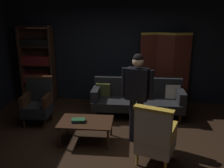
# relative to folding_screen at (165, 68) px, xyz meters

# --- Properties ---
(ground_plane) EXTENTS (10.00, 10.00, 0.00)m
(ground_plane) POSITION_rel_folding_screen_xyz_m (-1.24, -2.23, -0.99)
(ground_plane) COLOR black
(back_wall) EXTENTS (7.20, 0.10, 2.80)m
(back_wall) POSITION_rel_folding_screen_xyz_m (-1.24, 0.22, 0.41)
(back_wall) COLOR black
(back_wall) RESTS_ON ground_plane
(folding_screen) EXTENTS (1.30, 0.21, 1.90)m
(folding_screen) POSITION_rel_folding_screen_xyz_m (0.00, 0.00, 0.00)
(folding_screen) COLOR #5B2319
(folding_screen) RESTS_ON ground_plane
(bookshelf) EXTENTS (0.90, 0.32, 2.05)m
(bookshelf) POSITION_rel_folding_screen_xyz_m (-3.39, -0.03, 0.08)
(bookshelf) COLOR #382114
(bookshelf) RESTS_ON ground_plane
(velvet_couch) EXTENTS (2.12, 0.78, 0.88)m
(velvet_couch) POSITION_rel_folding_screen_xyz_m (-0.69, -0.77, -0.53)
(velvet_couch) COLOR #382114
(velvet_couch) RESTS_ON ground_plane
(coffee_table) EXTENTS (1.00, 0.64, 0.42)m
(coffee_table) POSITION_rel_folding_screen_xyz_m (-1.67, -2.14, -0.61)
(coffee_table) COLOR #382114
(coffee_table) RESTS_ON ground_plane
(armchair_gilt_accent) EXTENTS (0.74, 0.74, 1.04)m
(armchair_gilt_accent) POSITION_rel_folding_screen_xyz_m (-0.43, -2.75, -0.50)
(armchair_gilt_accent) COLOR gold
(armchair_gilt_accent) RESTS_ON ground_plane
(armchair_wing_left) EXTENTS (0.60, 0.59, 1.04)m
(armchair_wing_left) POSITION_rel_folding_screen_xyz_m (-2.88, -1.42, -0.50)
(armchair_wing_left) COLOR #382114
(armchair_wing_left) RESTS_ON ground_plane
(standing_figure) EXTENTS (0.57, 0.32, 1.70)m
(standing_figure) POSITION_rel_folding_screen_xyz_m (-0.72, -2.06, 0.04)
(standing_figure) COLOR black
(standing_figure) RESTS_ON ground_plane
(book_navy_cloth) EXTENTS (0.29, 0.21, 0.03)m
(book_navy_cloth) POSITION_rel_folding_screen_xyz_m (-1.80, -2.19, -0.55)
(book_navy_cloth) COLOR navy
(book_navy_cloth) RESTS_ON coffee_table
(book_green_cloth) EXTENTS (0.27, 0.18, 0.03)m
(book_green_cloth) POSITION_rel_folding_screen_xyz_m (-1.80, -2.19, -0.52)
(book_green_cloth) COLOR #1E4C28
(book_green_cloth) RESTS_ON book_navy_cloth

